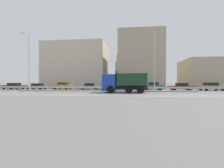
{
  "coord_description": "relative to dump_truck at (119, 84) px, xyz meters",
  "views": [
    {
      "loc": [
        4.31,
        -23.06,
        1.62
      ],
      "look_at": [
        1.73,
        0.55,
        1.25
      ],
      "focal_mm": 24.0,
      "sensor_mm": 36.0,
      "label": 1
    }
  ],
  "objects": [
    {
      "name": "parked_car_7",
      "position": [
        16.58,
        6.99,
        -0.58
      ],
      "size": [
        4.68,
        2.22,
        1.47
      ],
      "rotation": [
        0.0,
        0.0,
        -1.51
      ],
      "color": "gray",
      "rests_on": "ground_plane"
    },
    {
      "name": "parked_car_6",
      "position": [
        11.3,
        7.0,
        -0.63
      ],
      "size": [
        4.54,
        1.77,
        1.38
      ],
      "rotation": [
        0.0,
        0.0,
        1.57
      ],
      "color": "maroon",
      "rests_on": "ground_plane"
    },
    {
      "name": "dump_truck",
      "position": [
        0.0,
        0.0,
        0.0
      ],
      "size": [
        6.67,
        2.91,
        3.21
      ],
      "rotation": [
        0.0,
        0.0,
        1.52
      ],
      "color": "#19389E",
      "rests_on": "ground_plane"
    },
    {
      "name": "parked_car_5",
      "position": [
        6.18,
        7.29,
        -0.56
      ],
      "size": [
        4.14,
        1.92,
        1.51
      ],
      "rotation": [
        0.0,
        0.0,
        1.61
      ],
      "color": "#335B33",
      "rests_on": "ground_plane"
    },
    {
      "name": "background_building_0",
      "position": [
        -13.52,
        20.27,
        4.9
      ],
      "size": [
        17.06,
        10.91,
        12.45
      ],
      "primitive_type": "cube",
      "color": "beige",
      "rests_on": "ground_plane"
    },
    {
      "name": "street_lamp_1",
      "position": [
        5.71,
        2.64,
        4.24
      ],
      "size": [
        0.71,
        2.35,
        10.11
      ],
      "color": "#ADADB2",
      "rests_on": "ground_plane"
    },
    {
      "name": "background_building_1",
      "position": [
        4.33,
        18.94,
        5.61
      ],
      "size": [
        10.72,
        14.36,
        13.87
      ],
      "primitive_type": "cube",
      "color": "tan",
      "rests_on": "ground_plane"
    },
    {
      "name": "church_tower",
      "position": [
        -1.13,
        28.59,
        4.28
      ],
      "size": [
        3.6,
        3.6,
        12.37
      ],
      "color": "silver",
      "rests_on": "ground_plane"
    },
    {
      "name": "ground_plane",
      "position": [
        -2.87,
        0.78,
        -1.32
      ],
      "size": [
        320.0,
        320.0,
        0.0
      ],
      "primitive_type": "plane",
      "color": "#605E5B"
    },
    {
      "name": "median_road_sign",
      "position": [
        -2.62,
        2.7,
        -0.08
      ],
      "size": [
        0.71,
        0.16,
        2.38
      ],
      "color": "white",
      "rests_on": "ground_plane"
    },
    {
      "name": "parked_car_4",
      "position": [
        0.49,
        6.87,
        -0.68
      ],
      "size": [
        4.91,
        1.97,
        1.21
      ],
      "rotation": [
        0.0,
        0.0,
        1.62
      ],
      "color": "silver",
      "rests_on": "ground_plane"
    },
    {
      "name": "parked_car_0",
      "position": [
        -22.92,
        7.18,
        -0.63
      ],
      "size": [
        4.73,
        2.21,
        1.36
      ],
      "rotation": [
        0.0,
        0.0,
        1.51
      ],
      "color": "maroon",
      "rests_on": "ground_plane"
    },
    {
      "name": "median_guardrail",
      "position": [
        -2.87,
        3.57,
        -0.75
      ],
      "size": [
        54.81,
        0.09,
        0.78
      ],
      "color": "#9EA0A5",
      "rests_on": "ground_plane"
    },
    {
      "name": "parked_car_2",
      "position": [
        -12.15,
        7.49,
        -0.57
      ],
      "size": [
        4.06,
        2.04,
        1.46
      ],
      "rotation": [
        0.0,
        0.0,
        1.53
      ],
      "color": "#B27A14",
      "rests_on": "ground_plane"
    },
    {
      "name": "lane_strip_0",
      "position": [
        0.94,
        -1.85,
        -1.32
      ],
      "size": [
        54.81,
        0.16,
        0.01
      ],
      "primitive_type": "cube",
      "color": "silver",
      "rests_on": "ground_plane"
    },
    {
      "name": "street_lamp_0",
      "position": [
        -16.22,
        2.64,
        4.14
      ],
      "size": [
        0.71,
        1.93,
        10.02
      ],
      "color": "#ADADB2",
      "rests_on": "ground_plane"
    },
    {
      "name": "background_building_2",
      "position": [
        23.1,
        19.42,
        2.36
      ],
      "size": [
        14.21,
        10.52,
        7.36
      ],
      "primitive_type": "cube",
      "color": "tan",
      "rests_on": "ground_plane"
    },
    {
      "name": "lane_strip_2",
      "position": [
        0.94,
        -5.48,
        -1.32
      ],
      "size": [
        54.81,
        0.16,
        0.01
      ],
      "primitive_type": "cube",
      "color": "silver",
      "rests_on": "ground_plane"
    },
    {
      "name": "median_island",
      "position": [
        -2.87,
        2.7,
        -1.23
      ],
      "size": [
        30.14,
        1.1,
        0.18
      ],
      "primitive_type": "cube",
      "color": "gray",
      "rests_on": "ground_plane"
    },
    {
      "name": "parked_car_3",
      "position": [
        -6.3,
        6.98,
        -0.65
      ],
      "size": [
        4.52,
        2.26,
        1.33
      ],
      "rotation": [
        0.0,
        0.0,
        1.64
      ],
      "color": "gray",
      "rests_on": "ground_plane"
    },
    {
      "name": "lane_strip_1",
      "position": [
        0.94,
        -4.03,
        -1.32
      ],
      "size": [
        54.81,
        0.16,
        0.01
      ],
      "primitive_type": "cube",
      "color": "silver",
      "rests_on": "ground_plane"
    },
    {
      "name": "parked_car_1",
      "position": [
        -17.73,
        7.33,
        -0.66
      ],
      "size": [
        4.44,
        2.01,
        1.27
      ],
      "rotation": [
        0.0,
        0.0,
        1.53
      ],
      "color": "#335B33",
      "rests_on": "ground_plane"
    }
  ]
}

